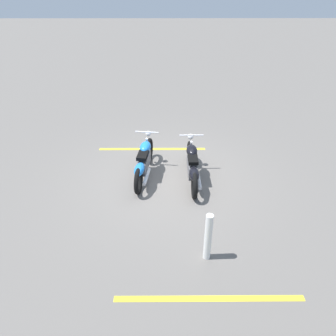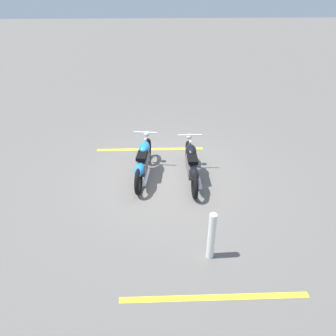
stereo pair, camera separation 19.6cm
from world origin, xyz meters
name	(u,v)px [view 1 (the left image)]	position (x,y,z in m)	size (l,w,h in m)	color
ground_plane	(168,177)	(0.00, 0.00, 0.00)	(60.00, 60.00, 0.00)	#66605B
motorcycle_bright_foreground	(144,161)	(-0.07, -0.62, 0.46)	(2.23, 0.62, 1.04)	black
motorcycle_dark_foreground	(192,165)	(0.13, 0.62, 0.46)	(2.23, 0.62, 1.04)	black
bollard_post	(208,237)	(2.76, 0.72, 0.51)	(0.14, 0.14, 1.03)	white
parking_stripe_near	(152,149)	(-1.57, -0.47, 0.00)	(3.20, 0.12, 0.01)	yellow
parking_stripe_mid	(209,299)	(3.69, 0.67, 0.00)	(3.20, 0.12, 0.01)	yellow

